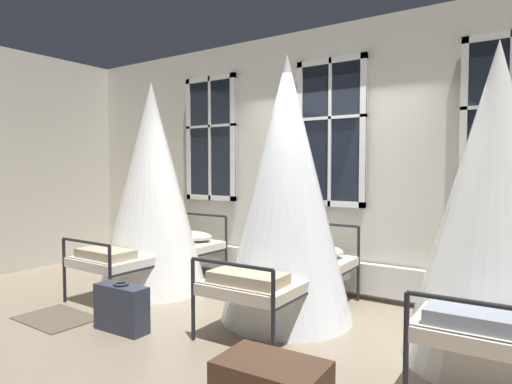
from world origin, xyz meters
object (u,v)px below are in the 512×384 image
suitcase_dark (121,308)px  cot_first (152,190)px  cot_second (287,192)px  cot_third (495,209)px

suitcase_dark → cot_first: bearing=123.5°
cot_second → suitcase_dark: bearing=136.0°
cot_first → cot_second: size_ratio=0.98×
cot_second → cot_third: size_ratio=1.06×
cot_first → suitcase_dark: 1.81m
cot_first → cot_second: 1.97m
cot_first → cot_second: bearing=-89.3°
cot_first → cot_third: (3.85, -0.00, -0.05)m
cot_second → cot_first: bearing=88.9°
cot_third → cot_first: bearing=88.4°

